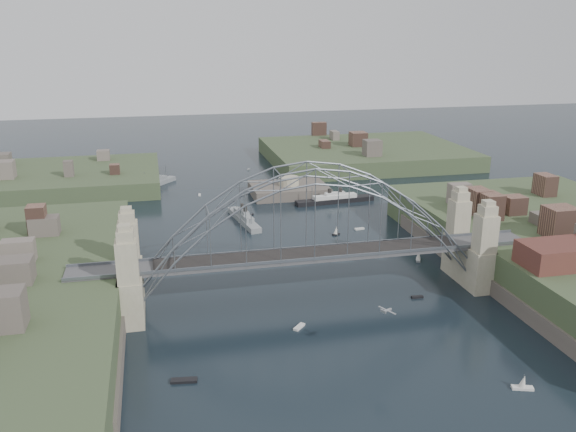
% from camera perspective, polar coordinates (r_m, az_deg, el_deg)
% --- Properties ---
extents(ground, '(500.00, 500.00, 0.00)m').
position_cam_1_polar(ground, '(112.15, 2.05, -7.57)').
color(ground, black).
rests_on(ground, ground).
extents(bridge, '(84.00, 13.80, 24.60)m').
position_cam_1_polar(bridge, '(107.56, 2.12, -1.60)').
color(bridge, '#4E4D50').
rests_on(bridge, ground).
extents(headland_nw, '(60.00, 45.00, 9.00)m').
position_cam_1_polar(headland_nw, '(200.92, -20.61, 2.75)').
color(headland_nw, '#39492B').
rests_on(headland_nw, ground).
extents(headland_ne, '(70.00, 55.00, 9.50)m').
position_cam_1_polar(headland_ne, '(226.65, 7.25, 5.34)').
color(headland_ne, '#39492B').
rests_on(headland_ne, ground).
extents(fort_island, '(22.00, 16.00, 9.40)m').
position_cam_1_polar(fort_island, '(179.03, 0.07, 1.92)').
color(fort_island, '#50473F').
rests_on(fort_island, ground).
extents(naval_cruiser_near, '(5.81, 20.24, 6.02)m').
position_cam_1_polar(naval_cruiser_near, '(153.80, -4.18, -0.23)').
color(naval_cruiser_near, gray).
rests_on(naval_cruiser_near, ground).
extents(naval_cruiser_far, '(12.79, 14.84, 5.82)m').
position_cam_1_polar(naval_cruiser_far, '(193.34, -12.32, 3.06)').
color(naval_cruiser_far, gray).
rests_on(naval_cruiser_far, ground).
extents(ocean_liner, '(23.06, 5.23, 5.61)m').
position_cam_1_polar(ocean_liner, '(171.06, 4.42, 1.55)').
color(ocean_liner, black).
rests_on(ocean_liner, ground).
extents(aeroplane, '(1.86, 3.11, 0.48)m').
position_cam_1_polar(aeroplane, '(89.10, 9.22, -8.78)').
color(aeroplane, '#A2A4A8').
extents(small_boat_a, '(1.83, 2.16, 2.38)m').
position_cam_1_polar(small_boat_a, '(127.50, -7.92, -4.13)').
color(small_boat_a, silver).
rests_on(small_boat_a, ground).
extents(small_boat_b, '(1.97, 1.36, 2.38)m').
position_cam_1_polar(small_boat_b, '(144.27, 4.54, -1.42)').
color(small_boat_b, silver).
rests_on(small_boat_b, ground).
extents(small_boat_c, '(2.38, 2.46, 0.45)m').
position_cam_1_polar(small_boat_c, '(101.07, 1.06, -10.40)').
color(small_boat_c, silver).
rests_on(small_boat_c, ground).
extents(small_boat_d, '(2.43, 0.99, 0.45)m').
position_cam_1_polar(small_boat_d, '(148.97, 6.74, -1.21)').
color(small_boat_d, silver).
rests_on(small_boat_d, ground).
extents(small_boat_e, '(1.94, 3.84, 0.45)m').
position_cam_1_polar(small_boat_e, '(155.21, -14.92, -0.93)').
color(small_boat_e, silver).
rests_on(small_boat_e, ground).
extents(small_boat_f, '(1.51, 1.61, 0.45)m').
position_cam_1_polar(small_boat_f, '(159.36, -3.49, 0.11)').
color(small_boat_f, silver).
rests_on(small_boat_f, ground).
extents(small_boat_g, '(3.03, 1.81, 2.38)m').
position_cam_1_polar(small_boat_g, '(91.28, 21.24, -14.53)').
color(small_boat_g, silver).
rests_on(small_boat_g, ground).
extents(small_boat_h, '(0.81, 1.97, 0.45)m').
position_cam_1_polar(small_boat_h, '(179.86, -8.32, 1.97)').
color(small_boat_h, silver).
rests_on(small_boat_h, ground).
extents(small_boat_i, '(1.89, 2.77, 2.38)m').
position_cam_1_polar(small_boat_i, '(131.19, 12.17, -3.79)').
color(small_boat_i, silver).
rests_on(small_boat_i, ground).
extents(small_boat_j, '(3.76, 1.67, 0.45)m').
position_cam_1_polar(small_boat_j, '(88.56, -9.75, -15.02)').
color(small_boat_j, silver).
rests_on(small_boat_j, ground).
extents(small_boat_k, '(1.23, 1.97, 0.45)m').
position_cam_1_polar(small_boat_k, '(211.06, -3.74, 4.39)').
color(small_boat_k, silver).
rests_on(small_boat_k, ground).
extents(small_boat_l, '(1.83, 2.82, 1.43)m').
position_cam_1_polar(small_boat_l, '(134.11, -17.63, -4.01)').
color(small_boat_l, silver).
rests_on(small_boat_l, ground).
extents(small_boat_m, '(2.19, 0.83, 0.45)m').
position_cam_1_polar(small_boat_m, '(113.90, 12.06, -7.47)').
color(small_boat_m, silver).
rests_on(small_boat_m, ground).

